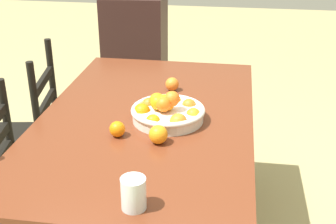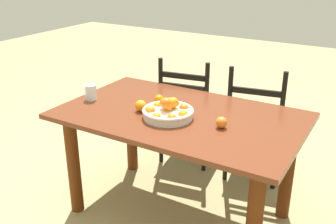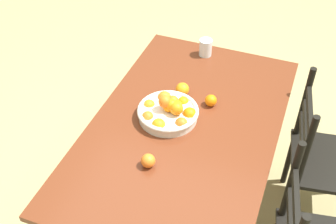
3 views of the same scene
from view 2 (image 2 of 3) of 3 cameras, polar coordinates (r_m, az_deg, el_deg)
ground_plane at (r=2.89m, az=1.58°, el=-14.33°), size 12.00×12.00×0.00m
dining_table at (r=2.57m, az=1.72°, el=-3.14°), size 1.55×0.94×0.76m
chair_near_window at (r=3.36m, az=3.01°, el=0.17°), size 0.51×0.51×0.94m
chair_by_cabinet at (r=3.19m, az=12.62°, el=-2.12°), size 0.51×0.51×0.95m
fruit_bowl at (r=2.43m, az=0.03°, el=0.10°), size 0.32×0.32×0.14m
orange_loose_0 at (r=2.66m, az=-1.31°, el=1.85°), size 0.06×0.06×0.06m
orange_loose_1 at (r=2.54m, az=-3.98°, el=0.91°), size 0.08×0.08×0.08m
orange_loose_2 at (r=2.31m, az=7.79°, el=-1.53°), size 0.07×0.07×0.07m
drinking_glass at (r=2.78m, az=-11.16°, el=2.83°), size 0.08×0.08×0.11m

